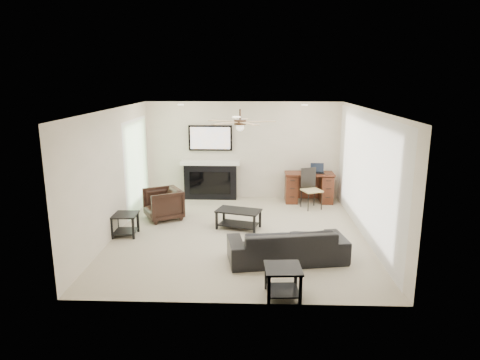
{
  "coord_description": "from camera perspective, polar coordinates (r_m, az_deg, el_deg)",
  "views": [
    {
      "loc": [
        0.3,
        -8.17,
        3.08
      ],
      "look_at": [
        -0.0,
        0.19,
        1.08
      ],
      "focal_mm": 32.0,
      "sensor_mm": 36.0,
      "label": 1
    }
  ],
  "objects": [
    {
      "name": "room_shell",
      "position": [
        8.37,
        1.28,
        3.85
      ],
      "size": [
        5.5,
        5.54,
        2.52
      ],
      "color": "beige",
      "rests_on": "ground"
    },
    {
      "name": "laptop",
      "position": [
        10.84,
        10.32,
        1.5
      ],
      "size": [
        0.33,
        0.24,
        0.23
      ],
      "primitive_type": "cube",
      "color": "black",
      "rests_on": "desk"
    },
    {
      "name": "desk_chair",
      "position": [
        10.39,
        9.54,
        -1.19
      ],
      "size": [
        0.55,
        0.56,
        0.97
      ],
      "primitive_type": "cube",
      "rotation": [
        0.0,
        0.0,
        0.38
      ],
      "color": "black",
      "rests_on": "ground"
    },
    {
      "name": "desk",
      "position": [
        10.95,
        9.16,
        -1.0
      ],
      "size": [
        1.22,
        0.56,
        0.76
      ],
      "primitive_type": "cube",
      "color": "#3C170F",
      "rests_on": "ground"
    },
    {
      "name": "end_table_near",
      "position": [
        6.35,
        5.72,
        -13.35
      ],
      "size": [
        0.55,
        0.55,
        0.45
      ],
      "primitive_type": "cube",
      "rotation": [
        0.0,
        0.0,
        0.06
      ],
      "color": "black",
      "rests_on": "ground"
    },
    {
      "name": "coffee_table",
      "position": [
        8.98,
        -0.2,
        -5.24
      ],
      "size": [
        1.01,
        0.74,
        0.4
      ],
      "primitive_type": "cube",
      "rotation": [
        0.0,
        0.0,
        -0.29
      ],
      "color": "black",
      "rests_on": "ground"
    },
    {
      "name": "end_table_left",
      "position": [
        8.88,
        -15.07,
        -5.77
      ],
      "size": [
        0.52,
        0.52,
        0.45
      ],
      "primitive_type": "cube",
      "rotation": [
        0.0,
        0.0,
        0.05
      ],
      "color": "black",
      "rests_on": "ground"
    },
    {
      "name": "fireplace_unit",
      "position": [
        11.02,
        -3.99,
        2.31
      ],
      "size": [
        1.52,
        0.34,
        1.91
      ],
      "primitive_type": "cube",
      "color": "black",
      "rests_on": "ground"
    },
    {
      "name": "sofa",
      "position": [
        7.46,
        6.3,
        -8.54
      ],
      "size": [
        2.11,
        1.1,
        0.59
      ],
      "primitive_type": "imported",
      "rotation": [
        0.0,
        0.0,
        3.3
      ],
      "color": "black",
      "rests_on": "ground"
    },
    {
      "name": "armchair",
      "position": [
        9.67,
        -10.2,
        -3.18
      ],
      "size": [
        1.03,
        1.02,
        0.69
      ],
      "primitive_type": "imported",
      "rotation": [
        0.0,
        0.0,
        -1.06
      ],
      "color": "black",
      "rests_on": "ground"
    }
  ]
}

